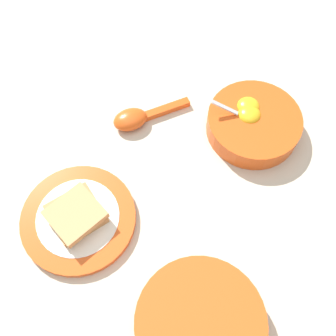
{
  "coord_description": "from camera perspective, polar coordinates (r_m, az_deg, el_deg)",
  "views": [
    {
      "loc": [
        0.0,
        -0.24,
        0.64
      ],
      "look_at": [
        -0.02,
        0.08,
        0.02
      ],
      "focal_mm": 42.0,
      "sensor_mm": 36.0,
      "label": 1
    }
  ],
  "objects": [
    {
      "name": "congee_bowl",
      "position": [
        0.62,
        4.25,
        -21.55
      ],
      "size": [
        0.19,
        0.19,
        0.04
      ],
      "color": "#DB5119",
      "rests_on": "ground_plane"
    },
    {
      "name": "soup_spoon",
      "position": [
        0.76,
        -4.9,
        7.32
      ],
      "size": [
        0.15,
        0.1,
        0.03
      ],
      "color": "#DB5119",
      "rests_on": "ground_plane"
    },
    {
      "name": "egg_bowl",
      "position": [
        0.75,
        11.94,
        6.43
      ],
      "size": [
        0.17,
        0.17,
        0.07
      ],
      "color": "#DB5119",
      "rests_on": "ground_plane"
    },
    {
      "name": "toast_plate",
      "position": [
        0.69,
        -13.2,
        -7.12
      ],
      "size": [
        0.19,
        0.19,
        0.01
      ],
      "color": "#DB5119",
      "rests_on": "ground_plane"
    },
    {
      "name": "toast_sandwich",
      "position": [
        0.67,
        -13.62,
        -6.49
      ],
      "size": [
        0.11,
        0.12,
        0.03
      ],
      "color": "tan",
      "rests_on": "toast_plate"
    },
    {
      "name": "ground_plane",
      "position": [
        0.68,
        1.39,
        -6.6
      ],
      "size": [
        3.0,
        3.0,
        0.0
      ],
      "primitive_type": "plane",
      "color": "beige"
    }
  ]
}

